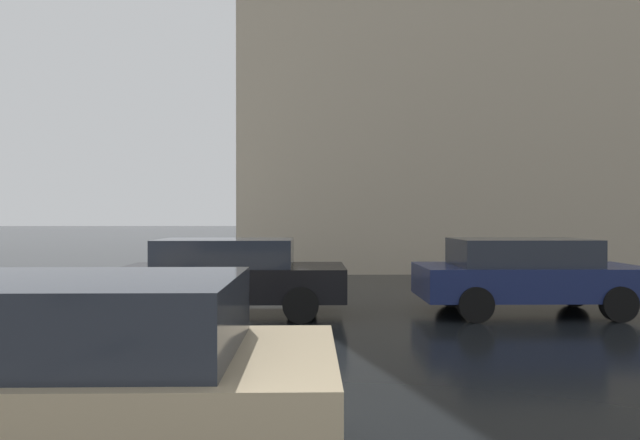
{
  "coord_description": "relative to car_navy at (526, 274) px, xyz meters",
  "views": [
    {
      "loc": [
        -4.69,
        -5.82,
        1.81
      ],
      "look_at": [
        9.31,
        -6.08,
        1.74
      ],
      "focal_mm": 30.69,
      "sensor_mm": 36.0,
      "label": 1
    }
  ],
  "objects": [
    {
      "name": "car_black",
      "position": [
        0.0,
        5.52,
        0.0
      ],
      "size": [
        1.85,
        4.1,
        1.41
      ],
      "color": "black",
      "rests_on": "ground_plane"
    },
    {
      "name": "haussmann_block_corner",
      "position": [
        16.53,
        -5.59,
        10.74
      ],
      "size": [
        19.07,
        23.96,
        23.48
      ],
      "color": "tan",
      "rests_on": "ground_plane"
    },
    {
      "name": "car_champagne",
      "position": [
        -6.5,
        5.89,
        0.0
      ],
      "size": [
        1.85,
        4.1,
        1.41
      ],
      "color": "tan",
      "rests_on": "ground_plane"
    },
    {
      "name": "car_navy",
      "position": [
        0.0,
        0.0,
        0.0
      ],
      "size": [
        1.85,
        4.1,
        1.41
      ],
      "color": "navy",
      "rests_on": "ground_plane"
    }
  ]
}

